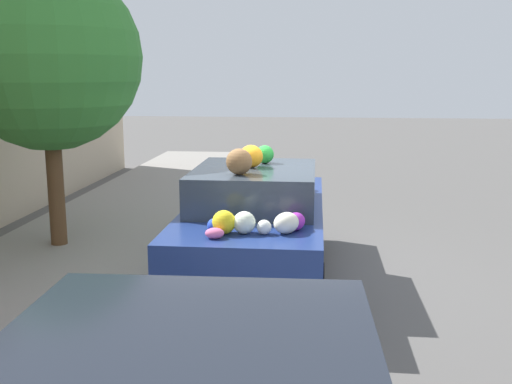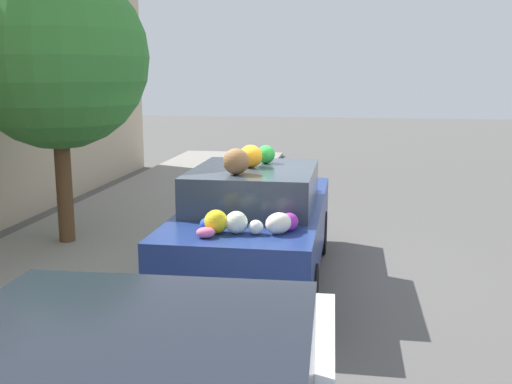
% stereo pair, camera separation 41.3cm
% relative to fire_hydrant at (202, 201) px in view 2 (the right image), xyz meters
% --- Properties ---
extents(ground_plane, '(60.00, 60.00, 0.00)m').
position_rel_fire_hydrant_xyz_m(ground_plane, '(-2.56, -1.47, -0.46)').
color(ground_plane, '#565451').
extents(sidewalk_curb, '(24.00, 3.20, 0.11)m').
position_rel_fire_hydrant_xyz_m(sidewalk_curb, '(-2.56, 1.23, -0.40)').
color(sidewalk_curb, gray).
rests_on(sidewalk_curb, ground).
extents(street_tree, '(2.70, 2.70, 4.13)m').
position_rel_fire_hydrant_xyz_m(street_tree, '(-1.62, 1.73, 2.42)').
color(street_tree, brown).
rests_on(street_tree, sidewalk_curb).
extents(fire_hydrant, '(0.20, 0.20, 0.70)m').
position_rel_fire_hydrant_xyz_m(fire_hydrant, '(0.00, 0.00, 0.00)').
color(fire_hydrant, gold).
rests_on(fire_hydrant, sidewalk_curb).
extents(art_car, '(4.09, 1.74, 1.80)m').
position_rel_fire_hydrant_xyz_m(art_car, '(-2.60, -1.37, 0.33)').
color(art_car, navy).
rests_on(art_car, ground).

